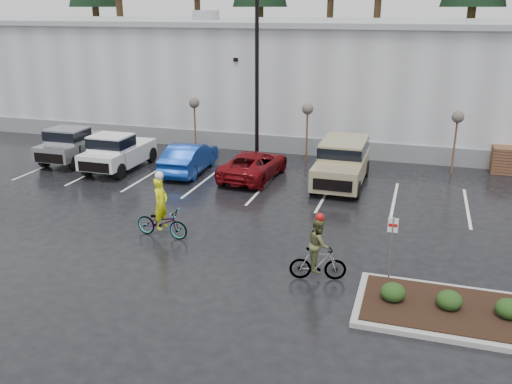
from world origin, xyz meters
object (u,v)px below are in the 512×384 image
(pallet_stack_a, at_px, (504,160))
(car_blue, at_px, (189,157))
(car_red, at_px, (254,165))
(fire_lane_sign, at_px, (392,242))
(cyclist_olive, at_px, (318,255))
(lamppost, at_px, (257,55))
(pickup_silver, at_px, (78,142))
(suv_tan, at_px, (342,164))
(sapling_east, at_px, (457,120))
(cyclist_hivis, at_px, (162,217))
(pickup_white, at_px, (121,150))
(sapling_west, at_px, (194,106))
(sapling_mid, at_px, (308,112))

(pallet_stack_a, relative_size, car_blue, 0.29)
(car_blue, bearing_deg, car_red, 177.29)
(fire_lane_sign, xyz_separation_m, cyclist_olive, (-2.12, -0.29, -0.60))
(lamppost, distance_m, pickup_silver, 10.88)
(lamppost, relative_size, car_blue, 1.99)
(pallet_stack_a, height_order, suv_tan, suv_tan)
(pickup_silver, distance_m, suv_tan, 14.46)
(sapling_east, xyz_separation_m, cyclist_hivis, (-10.41, -11.50, -1.96))
(lamppost, relative_size, pallet_stack_a, 6.83)
(fire_lane_sign, distance_m, cyclist_hivis, 8.33)
(sapling_east, relative_size, cyclist_olive, 1.46)
(sapling_east, bearing_deg, lamppost, -174.29)
(sapling_east, relative_size, pickup_silver, 0.62)
(lamppost, relative_size, cyclist_olive, 4.20)
(cyclist_hivis, bearing_deg, car_red, -3.00)
(sapling_east, bearing_deg, cyclist_hivis, -132.14)
(pickup_white, bearing_deg, car_red, 2.94)
(suv_tan, xyz_separation_m, cyclist_olive, (0.76, -9.66, -0.22))
(pickup_silver, height_order, cyclist_olive, cyclist_olive)
(sapling_east, bearing_deg, sapling_west, 180.00)
(sapling_west, height_order, suv_tan, sapling_west)
(fire_lane_sign, relative_size, cyclist_hivis, 0.88)
(pickup_white, bearing_deg, lamppost, 24.75)
(lamppost, xyz_separation_m, sapling_east, (10.00, 1.00, -2.96))
(lamppost, xyz_separation_m, sapling_west, (-4.00, 1.00, -2.96))
(sapling_west, distance_m, sapling_mid, 6.50)
(car_blue, relative_size, suv_tan, 0.91)
(sapling_west, bearing_deg, lamppost, -14.04)
(fire_lane_sign, xyz_separation_m, pickup_silver, (-17.35, 9.56, -0.43))
(pickup_silver, height_order, cyclist_hivis, cyclist_hivis)
(fire_lane_sign, bearing_deg, sapling_east, 80.25)
(sapling_east, distance_m, pallet_stack_a, 3.39)
(sapling_west, relative_size, pallet_stack_a, 2.37)
(sapling_mid, distance_m, car_red, 4.55)
(sapling_west, height_order, pickup_silver, sapling_west)
(pallet_stack_a, distance_m, fire_lane_sign, 14.60)
(sapling_mid, height_order, pallet_stack_a, sapling_mid)
(lamppost, xyz_separation_m, sapling_mid, (2.50, 1.00, -2.96))
(sapling_mid, xyz_separation_m, pallet_stack_a, (10.00, 1.00, -2.05))
(fire_lane_sign, xyz_separation_m, car_blue, (-10.58, 9.17, -0.64))
(lamppost, height_order, car_red, lamppost)
(car_blue, distance_m, car_red, 3.43)
(sapling_mid, bearing_deg, pickup_white, -156.06)
(sapling_east, height_order, pallet_stack_a, sapling_east)
(pallet_stack_a, height_order, cyclist_olive, cyclist_olive)
(sapling_west, relative_size, car_blue, 0.69)
(pallet_stack_a, xyz_separation_m, cyclist_hivis, (-12.91, -12.50, 0.09))
(sapling_east, relative_size, car_blue, 0.69)
(sapling_mid, distance_m, pallet_stack_a, 10.26)
(sapling_mid, relative_size, pallet_stack_a, 2.37)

